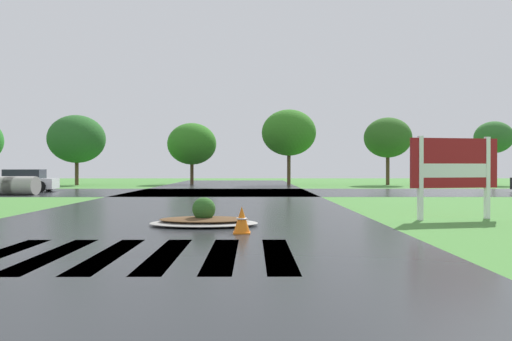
{
  "coord_description": "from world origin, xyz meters",
  "views": [
    {
      "loc": [
        1.84,
        -2.85,
        1.4
      ],
      "look_at": [
        1.93,
        10.92,
        1.31
      ],
      "focal_mm": 34.96,
      "sensor_mm": 36.0,
      "label": 1
    }
  ],
  "objects_px": {
    "traffic_cone": "(242,220)",
    "estate_billboard": "(454,167)",
    "drainage_pipe_stack": "(12,186)",
    "median_island": "(204,219)",
    "car_dark_suv": "(21,181)"
  },
  "relations": [
    {
      "from": "median_island",
      "to": "drainage_pipe_stack",
      "type": "relative_size",
      "value": 0.94
    },
    {
      "from": "estate_billboard",
      "to": "car_dark_suv",
      "type": "xyz_separation_m",
      "value": [
        -18.67,
        15.2,
        -0.82
      ]
    },
    {
      "from": "traffic_cone",
      "to": "car_dark_suv",
      "type": "bearing_deg",
      "value": 125.9
    },
    {
      "from": "drainage_pipe_stack",
      "to": "traffic_cone",
      "type": "bearing_deg",
      "value": -50.93
    },
    {
      "from": "estate_billboard",
      "to": "drainage_pipe_stack",
      "type": "bearing_deg",
      "value": -45.37
    },
    {
      "from": "estate_billboard",
      "to": "drainage_pipe_stack",
      "type": "xyz_separation_m",
      "value": [
        -17.62,
        11.96,
        -0.95
      ]
    },
    {
      "from": "estate_billboard",
      "to": "car_dark_suv",
      "type": "relative_size",
      "value": 0.6
    },
    {
      "from": "traffic_cone",
      "to": "estate_billboard",
      "type": "bearing_deg",
      "value": 26.29
    },
    {
      "from": "estate_billboard",
      "to": "median_island",
      "type": "height_order",
      "value": "estate_billboard"
    },
    {
      "from": "estate_billboard",
      "to": "median_island",
      "type": "relative_size",
      "value": 0.97
    },
    {
      "from": "car_dark_suv",
      "to": "drainage_pipe_stack",
      "type": "distance_m",
      "value": 3.41
    },
    {
      "from": "median_island",
      "to": "car_dark_suv",
      "type": "xyz_separation_m",
      "value": [
        -12.08,
        16.58,
        0.45
      ]
    },
    {
      "from": "traffic_cone",
      "to": "drainage_pipe_stack",
      "type": "bearing_deg",
      "value": 129.07
    },
    {
      "from": "median_island",
      "to": "drainage_pipe_stack",
      "type": "distance_m",
      "value": 17.31
    },
    {
      "from": "drainage_pipe_stack",
      "to": "estate_billboard",
      "type": "bearing_deg",
      "value": -34.17
    }
  ]
}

